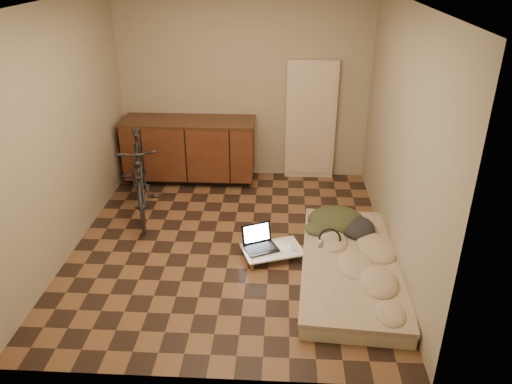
# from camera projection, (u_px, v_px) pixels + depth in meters

# --- Properties ---
(room_shell) EXTENTS (3.50, 4.00, 2.60)m
(room_shell) POSITION_uv_depth(u_px,v_px,m) (229.00, 136.00, 5.14)
(room_shell) COLOR brown
(room_shell) RESTS_ON ground
(cabinets) EXTENTS (1.84, 0.62, 0.91)m
(cabinets) POSITION_uv_depth(u_px,v_px,m) (190.00, 150.00, 7.07)
(cabinets) COLOR black
(cabinets) RESTS_ON ground
(appliance_panel) EXTENTS (0.70, 0.10, 1.70)m
(appliance_panel) POSITION_uv_depth(u_px,v_px,m) (311.00, 121.00, 7.03)
(appliance_panel) COLOR beige
(appliance_panel) RESTS_ON ground
(bicycle) EXTENTS (0.95, 1.79, 1.11)m
(bicycle) POSITION_uv_depth(u_px,v_px,m) (139.00, 172.00, 6.16)
(bicycle) COLOR black
(bicycle) RESTS_ON ground
(futon) EXTENTS (1.15, 2.17, 0.18)m
(futon) POSITION_uv_depth(u_px,v_px,m) (352.00, 267.00, 5.13)
(futon) COLOR beige
(futon) RESTS_ON ground
(clothing_pile) EXTENTS (0.72, 0.62, 0.27)m
(clothing_pile) POSITION_uv_depth(u_px,v_px,m) (342.00, 216.00, 5.63)
(clothing_pile) COLOR #353A21
(clothing_pile) RESTS_ON futon
(headphones) EXTENTS (0.27, 0.25, 0.18)m
(headphones) POSITION_uv_depth(u_px,v_px,m) (330.00, 238.00, 5.29)
(headphones) COLOR black
(headphones) RESTS_ON futon
(lap_desk) EXTENTS (0.73, 0.60, 0.10)m
(lap_desk) POSITION_uv_depth(u_px,v_px,m) (272.00, 250.00, 5.41)
(lap_desk) COLOR brown
(lap_desk) RESTS_ON ground
(laptop) EXTENTS (0.43, 0.42, 0.23)m
(laptop) POSITION_uv_depth(u_px,v_px,m) (260.00, 243.00, 5.42)
(laptop) COLOR black
(laptop) RESTS_ON lap_desk
(mouse) EXTENTS (0.11, 0.12, 0.04)m
(mouse) POSITION_uv_depth(u_px,v_px,m) (291.00, 248.00, 5.39)
(mouse) COLOR silver
(mouse) RESTS_ON lap_desk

